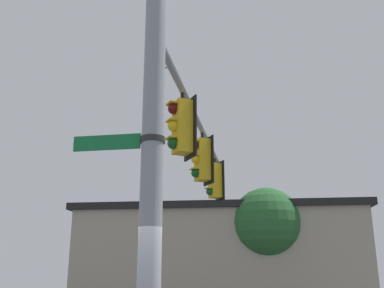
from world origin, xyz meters
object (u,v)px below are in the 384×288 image
traffic_light_mid_inner (202,160)px  street_name_sign (134,141)px  bird_flying (160,69)px  traffic_light_mid_outer (214,180)px  traffic_light_nearest_pole (181,127)px

traffic_light_mid_inner → street_name_sign: 4.86m
traffic_light_mid_inner → street_name_sign: bearing=143.0°
street_name_sign → bird_flying: (4.78, -2.08, 3.66)m
traffic_light_mid_outer → street_name_sign: 7.46m
street_name_sign → traffic_light_mid_outer: bearing=-35.9°
traffic_light_mid_outer → bird_flying: 3.76m
traffic_light_mid_inner → bird_flying: bearing=39.6°
traffic_light_mid_inner → bird_flying: bird_flying is taller
street_name_sign → bird_flying: bearing=-23.5°
traffic_light_mid_inner → street_name_sign: traffic_light_mid_inner is taller
traffic_light_nearest_pole → traffic_light_mid_outer: size_ratio=1.00×
traffic_light_nearest_pole → traffic_light_mid_inner: size_ratio=1.00×
traffic_light_nearest_pole → traffic_light_mid_inner: 2.62m
traffic_light_mid_outer → bird_flying: (-1.22, 2.26, 2.75)m
traffic_light_mid_inner → traffic_light_mid_outer: size_ratio=1.00×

